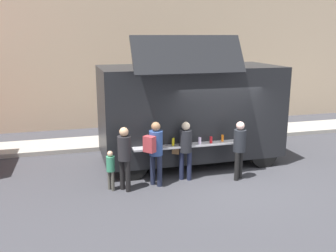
{
  "coord_description": "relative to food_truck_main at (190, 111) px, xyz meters",
  "views": [
    {
      "loc": [
        -4.25,
        -9.1,
        3.95
      ],
      "look_at": [
        -1.33,
        1.49,
        1.3
      ],
      "focal_mm": 40.37,
      "sensor_mm": 36.0,
      "label": 1
    }
  ],
  "objects": [
    {
      "name": "curb_strip",
      "position": [
        -4.01,
        2.62,
        -1.58
      ],
      "size": [
        28.0,
        1.6,
        0.15
      ],
      "primitive_type": "cube",
      "color": "#9E998E",
      "rests_on": "ground"
    },
    {
      "name": "trash_bin",
      "position": [
        3.66,
        2.32,
        -1.16
      ],
      "size": [
        0.6,
        0.6,
        0.99
      ],
      "primitive_type": "cylinder",
      "color": "#2E643A",
      "rests_on": "ground"
    },
    {
      "name": "customer_extra_browsing",
      "position": [
        0.83,
        -1.86,
        -0.66
      ],
      "size": [
        0.34,
        0.34,
        1.66
      ],
      "rotation": [
        0.0,
        0.0,
        2.24
      ],
      "color": "black",
      "rests_on": "ground"
    },
    {
      "name": "building_behind",
      "position": [
        -3.01,
        6.52,
        2.3
      ],
      "size": [
        32.0,
        2.4,
        7.91
      ],
      "primitive_type": "cube",
      "color": "tan",
      "rests_on": "ground"
    },
    {
      "name": "customer_rear_waiting",
      "position": [
        -2.35,
        -1.79,
        -0.64
      ],
      "size": [
        0.35,
        0.35,
        1.69
      ],
      "rotation": [
        0.0,
        0.0,
        0.56
      ],
      "color": "black",
      "rests_on": "ground"
    },
    {
      "name": "customer_front_ordering",
      "position": [
        -0.63,
        -1.49,
        -0.67
      ],
      "size": [
        0.53,
        0.4,
        1.66
      ],
      "rotation": [
        0.0,
        0.0,
        1.09
      ],
      "color": "#1C213A",
      "rests_on": "ground"
    },
    {
      "name": "customer_mid_with_backpack",
      "position": [
        -1.53,
        -1.7,
        -0.58
      ],
      "size": [
        0.56,
        0.53,
        1.75
      ],
      "rotation": [
        0.0,
        0.0,
        0.69
      ],
      "color": "#1D2338",
      "rests_on": "ground"
    },
    {
      "name": "ground_plane",
      "position": [
        0.52,
        -1.86,
        -1.65
      ],
      "size": [
        60.0,
        60.0,
        0.0
      ],
      "primitive_type": "plane",
      "color": "#38383D"
    },
    {
      "name": "food_truck_main",
      "position": [
        0.0,
        0.0,
        0.0
      ],
      "size": [
        5.47,
        3.12,
        3.95
      ],
      "rotation": [
        0.0,
        0.0,
        -0.0
      ],
      "color": "black",
      "rests_on": "ground"
    },
    {
      "name": "child_near_queue",
      "position": [
        -2.7,
        -1.68,
        -1.01
      ],
      "size": [
        0.22,
        0.22,
        1.07
      ],
      "rotation": [
        0.0,
        0.0,
        0.56
      ],
      "color": "#4D4A41",
      "rests_on": "ground"
    }
  ]
}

